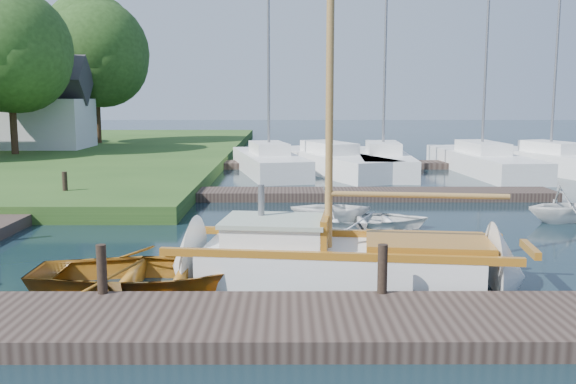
{
  "coord_description": "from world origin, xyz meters",
  "views": [
    {
      "loc": [
        -0.05,
        -14.97,
        3.44
      ],
      "look_at": [
        0.0,
        0.0,
        1.2
      ],
      "focal_mm": 40.0,
      "sensor_mm": 36.0,
      "label": 1
    }
  ],
  "objects_px": {
    "dinghy": "(145,268)",
    "tender_d": "(563,202)",
    "mooring_post_2": "(382,269)",
    "tender_c": "(370,217)",
    "tree_7": "(95,52)",
    "house_c": "(42,111)",
    "marina_boat_4": "(550,160)",
    "sailboat": "(348,265)",
    "marina_boat_0": "(269,161)",
    "mooring_post_1": "(102,269)",
    "mooring_post_5": "(65,184)",
    "marina_boat_3": "(482,160)",
    "tender_b": "(331,204)",
    "tree_3": "(9,49)",
    "marina_boat_2": "(383,160)",
    "marina_boat_1": "(329,160)"
  },
  "relations": [
    {
      "from": "dinghy",
      "to": "tender_d",
      "type": "bearing_deg",
      "value": -59.7
    },
    {
      "from": "mooring_post_2",
      "to": "tender_c",
      "type": "bearing_deg",
      "value": 84.37
    },
    {
      "from": "tender_c",
      "to": "tree_7",
      "type": "height_order",
      "value": "tree_7"
    },
    {
      "from": "house_c",
      "to": "marina_boat_4",
      "type": "bearing_deg",
      "value": -16.67
    },
    {
      "from": "sailboat",
      "to": "marina_boat_0",
      "type": "xyz_separation_m",
      "value": [
        -1.91,
        17.12,
        0.22
      ]
    },
    {
      "from": "marina_boat_4",
      "to": "house_c",
      "type": "bearing_deg",
      "value": 54.59
    },
    {
      "from": "mooring_post_1",
      "to": "mooring_post_5",
      "type": "height_order",
      "value": "same"
    },
    {
      "from": "sailboat",
      "to": "marina_boat_0",
      "type": "distance_m",
      "value": 17.23
    },
    {
      "from": "mooring_post_1",
      "to": "marina_boat_4",
      "type": "relative_size",
      "value": 0.08
    },
    {
      "from": "mooring_post_1",
      "to": "marina_boat_3",
      "type": "xyz_separation_m",
      "value": [
        11.86,
        19.06,
        -0.13
      ]
    },
    {
      "from": "mooring_post_2",
      "to": "tender_b",
      "type": "height_order",
      "value": "tender_b"
    },
    {
      "from": "mooring_post_5",
      "to": "tender_c",
      "type": "relative_size",
      "value": 0.26
    },
    {
      "from": "marina_boat_0",
      "to": "tree_3",
      "type": "xyz_separation_m",
      "value": [
        -13.19,
        4.38,
        5.25
      ]
    },
    {
      "from": "dinghy",
      "to": "tree_3",
      "type": "xyz_separation_m",
      "value": [
        -11.44,
        21.91,
        5.4
      ]
    },
    {
      "from": "sailboat",
      "to": "tree_3",
      "type": "distance_m",
      "value": 26.83
    },
    {
      "from": "sailboat",
      "to": "marina_boat_4",
      "type": "xyz_separation_m",
      "value": [
        10.95,
        17.65,
        0.22
      ]
    },
    {
      "from": "mooring_post_5",
      "to": "tree_3",
      "type": "height_order",
      "value": "tree_3"
    },
    {
      "from": "mooring_post_1",
      "to": "tree_3",
      "type": "bearing_deg",
      "value": 115.51
    },
    {
      "from": "tender_c",
      "to": "marina_boat_2",
      "type": "bearing_deg",
      "value": -13.07
    },
    {
      "from": "tree_3",
      "to": "tree_7",
      "type": "height_order",
      "value": "tree_7"
    },
    {
      "from": "marina_boat_1",
      "to": "marina_boat_2",
      "type": "relative_size",
      "value": 1.01
    },
    {
      "from": "sailboat",
      "to": "dinghy",
      "type": "relative_size",
      "value": 2.46
    },
    {
      "from": "tender_b",
      "to": "marina_boat_4",
      "type": "height_order",
      "value": "marina_boat_4"
    },
    {
      "from": "dinghy",
      "to": "marina_boat_2",
      "type": "height_order",
      "value": "marina_boat_2"
    },
    {
      "from": "tender_d",
      "to": "tree_3",
      "type": "height_order",
      "value": "tree_3"
    },
    {
      "from": "tree_7",
      "to": "tender_c",
      "type": "bearing_deg",
      "value": -60.14
    },
    {
      "from": "mooring_post_5",
      "to": "marina_boat_3",
      "type": "bearing_deg",
      "value": 29.72
    },
    {
      "from": "mooring_post_1",
      "to": "tree_7",
      "type": "xyz_separation_m",
      "value": [
        -9.0,
        31.05,
        5.5
      ]
    },
    {
      "from": "tender_b",
      "to": "tender_d",
      "type": "bearing_deg",
      "value": -87.02
    },
    {
      "from": "marina_boat_3",
      "to": "tree_7",
      "type": "relative_size",
      "value": 1.3
    },
    {
      "from": "sailboat",
      "to": "tender_c",
      "type": "height_order",
      "value": "sailboat"
    },
    {
      "from": "tender_d",
      "to": "marina_boat_0",
      "type": "height_order",
      "value": "marina_boat_0"
    },
    {
      "from": "dinghy",
      "to": "marina_boat_1",
      "type": "distance_m",
      "value": 18.38
    },
    {
      "from": "mooring_post_1",
      "to": "mooring_post_2",
      "type": "height_order",
      "value": "same"
    },
    {
      "from": "marina_boat_3",
      "to": "tree_3",
      "type": "distance_m",
      "value": 23.79
    },
    {
      "from": "tender_c",
      "to": "house_c",
      "type": "height_order",
      "value": "house_c"
    },
    {
      "from": "tender_c",
      "to": "tree_7",
      "type": "xyz_separation_m",
      "value": [
        -14.13,
        24.61,
        5.88
      ]
    },
    {
      "from": "tender_d",
      "to": "tender_c",
      "type": "bearing_deg",
      "value": 86.02
    },
    {
      "from": "mooring_post_2",
      "to": "marina_boat_2",
      "type": "distance_m",
      "value": 19.12
    },
    {
      "from": "mooring_post_5",
      "to": "sailboat",
      "type": "xyz_separation_m",
      "value": [
        8.1,
        -8.45,
        -0.36
      ]
    },
    {
      "from": "marina_boat_0",
      "to": "marina_boat_4",
      "type": "xyz_separation_m",
      "value": [
        12.86,
        0.52,
        -0.0
      ]
    },
    {
      "from": "tender_d",
      "to": "dinghy",
      "type": "bearing_deg",
      "value": 108.0
    },
    {
      "from": "mooring_post_1",
      "to": "tender_d",
      "type": "relative_size",
      "value": 0.37
    },
    {
      "from": "dinghy",
      "to": "marina_boat_0",
      "type": "xyz_separation_m",
      "value": [
        1.75,
        17.53,
        0.15
      ]
    },
    {
      "from": "tree_7",
      "to": "mooring_post_2",
      "type": "bearing_deg",
      "value": -66.5
    },
    {
      "from": "mooring_post_1",
      "to": "tender_b",
      "type": "relative_size",
      "value": 0.37
    },
    {
      "from": "tender_c",
      "to": "marina_boat_0",
      "type": "xyz_separation_m",
      "value": [
        -2.94,
        12.24,
        0.24
      ]
    },
    {
      "from": "marina_boat_2",
      "to": "marina_boat_4",
      "type": "xyz_separation_m",
      "value": [
        7.71,
        0.29,
        -0.01
      ]
    },
    {
      "from": "tender_c",
      "to": "marina_boat_2",
      "type": "distance_m",
      "value": 12.67
    },
    {
      "from": "marina_boat_0",
      "to": "tree_7",
      "type": "xyz_separation_m",
      "value": [
        -11.19,
        12.38,
        5.64
      ]
    }
  ]
}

